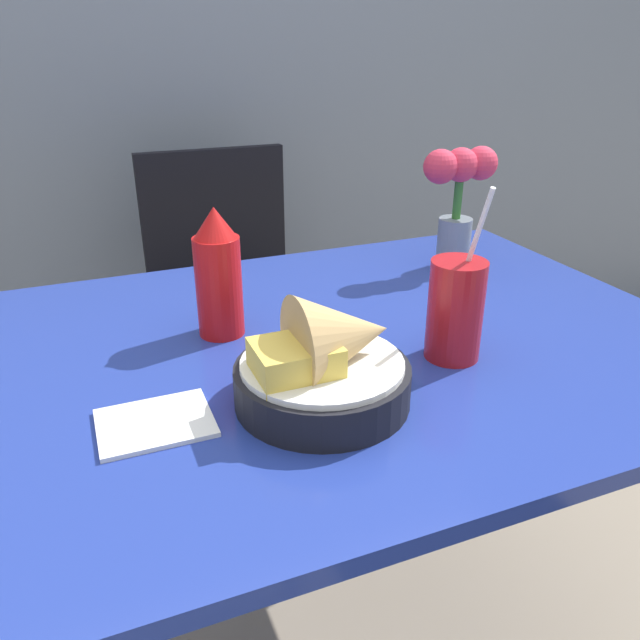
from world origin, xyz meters
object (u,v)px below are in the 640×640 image
(chair_far_window, at_px, (227,285))
(drink_cup, at_px, (455,313))
(flower_vase, at_px, (458,194))
(food_basket, at_px, (328,364))
(ketchup_bottle, at_px, (218,275))

(chair_far_window, height_order, drink_cup, drink_cup)
(flower_vase, bearing_deg, food_basket, -139.14)
(drink_cup, distance_m, flower_vase, 0.40)
(chair_far_window, relative_size, flower_vase, 3.78)
(food_basket, bearing_deg, ketchup_bottle, 107.18)
(food_basket, distance_m, drink_cup, 0.22)
(food_basket, xyz_separation_m, ketchup_bottle, (-0.08, 0.24, 0.04))
(flower_vase, bearing_deg, drink_cup, -123.23)
(chair_far_window, height_order, food_basket, same)
(ketchup_bottle, relative_size, drink_cup, 0.79)
(drink_cup, bearing_deg, ketchup_bottle, 145.12)
(chair_far_window, bearing_deg, flower_vase, -61.63)
(ketchup_bottle, bearing_deg, food_basket, -72.82)
(chair_far_window, relative_size, food_basket, 4.00)
(food_basket, height_order, ketchup_bottle, ketchup_bottle)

